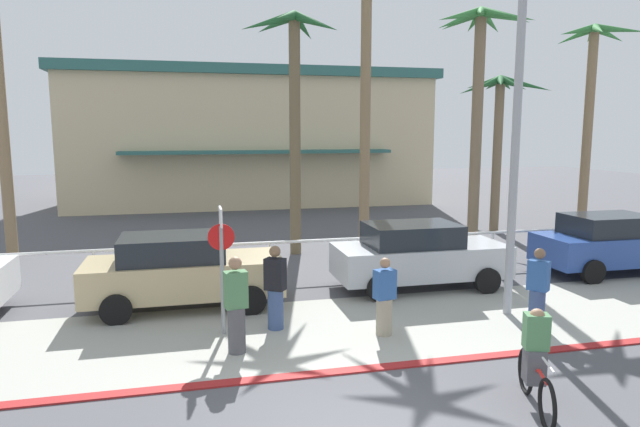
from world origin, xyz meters
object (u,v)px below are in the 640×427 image
object	(u,v)px
pedestrian_1	(236,309)
palm_tree_6	(592,84)
stop_sign_bike_lane	(222,252)
palm_tree_2	(294,80)
car_silver_2	(418,255)
cyclist_red_0	(536,361)
pedestrian_0	(275,291)
car_blue_3	(613,243)
pedestrian_3	(538,292)
palm_tree_4	(480,67)
palm_tree_5	(500,109)
palm_tree_3	(366,45)
streetlight_curb	(523,119)
pedestrian_2	(384,300)
car_tan_1	(182,270)

from	to	relation	value
pedestrian_1	palm_tree_6	bearing A→B (deg)	32.29
stop_sign_bike_lane	palm_tree_6	world-z (taller)	palm_tree_6
stop_sign_bike_lane	palm_tree_2	size ratio (longest dim) A/B	0.33
car_silver_2	cyclist_red_0	bearing A→B (deg)	-97.73
cyclist_red_0	pedestrian_0	bearing A→B (deg)	128.30
car_blue_3	pedestrian_3	distance (m)	5.98
palm_tree_4	cyclist_red_0	distance (m)	12.08
palm_tree_2	palm_tree_6	bearing A→B (deg)	5.01
palm_tree_5	stop_sign_bike_lane	bearing A→B (deg)	-140.86
palm_tree_6	pedestrian_1	world-z (taller)	palm_tree_6
palm_tree_4	pedestrian_3	xyz separation A→B (m)	(-2.36, -6.99, -5.29)
stop_sign_bike_lane	palm_tree_3	size ratio (longest dim) A/B	0.26
palm_tree_2	streetlight_curb	bearing A→B (deg)	-65.43
car_silver_2	pedestrian_1	world-z (taller)	pedestrian_1
palm_tree_6	pedestrian_2	world-z (taller)	palm_tree_6
palm_tree_2	pedestrian_2	size ratio (longest dim) A/B	4.92
palm_tree_3	car_silver_2	world-z (taller)	palm_tree_3
palm_tree_4	pedestrian_3	size ratio (longest dim) A/B	4.72
palm_tree_4	car_blue_3	xyz separation A→B (m)	(2.47, -3.47, -5.20)
stop_sign_bike_lane	pedestrian_3	world-z (taller)	stop_sign_bike_lane
stop_sign_bike_lane	palm_tree_6	size ratio (longest dim) A/B	0.32
palm_tree_3	car_tan_1	xyz separation A→B (m)	(-6.21, -5.82, -6.05)
palm_tree_2	car_blue_3	distance (m)	10.66
palm_tree_3	cyclist_red_0	bearing A→B (deg)	-95.60
car_silver_2	pedestrian_0	xyz separation A→B (m)	(-4.06, -2.22, -0.06)
car_blue_3	pedestrian_0	distance (m)	10.33
palm_tree_2	palm_tree_6	world-z (taller)	palm_tree_6
pedestrian_0	pedestrian_2	world-z (taller)	pedestrian_0
car_blue_3	pedestrian_2	size ratio (longest dim) A/B	2.79
palm_tree_4	palm_tree_2	bearing A→B (deg)	168.58
palm_tree_4	palm_tree_6	xyz separation A→B (m)	(5.98, 2.22, -0.27)
cyclist_red_0	pedestrian_1	world-z (taller)	pedestrian_1
streetlight_curb	palm_tree_6	distance (m)	12.07
palm_tree_3	car_tan_1	bearing A→B (deg)	-136.88
palm_tree_5	pedestrian_1	bearing A→B (deg)	-137.51
pedestrian_2	pedestrian_3	distance (m)	3.20
car_blue_3	pedestrian_1	xyz separation A→B (m)	(-10.94, -3.44, -0.03)
palm_tree_6	car_silver_2	distance (m)	12.20
palm_tree_4	pedestrian_1	world-z (taller)	palm_tree_4
palm_tree_4	car_tan_1	bearing A→B (deg)	-157.59
car_silver_2	car_blue_3	world-z (taller)	same
palm_tree_5	pedestrian_0	size ratio (longest dim) A/B	3.55
palm_tree_4	pedestrian_0	size ratio (longest dim) A/B	4.53
car_blue_3	pedestrian_1	bearing A→B (deg)	-162.56
streetlight_curb	pedestrian_0	bearing A→B (deg)	175.02
palm_tree_6	car_blue_3	size ratio (longest dim) A/B	1.83
car_silver_2	pedestrian_2	size ratio (longest dim) A/B	2.79
palm_tree_6	pedestrian_0	xyz separation A→B (m)	(-13.56, -8.06, -4.98)
car_silver_2	pedestrian_0	bearing A→B (deg)	-151.30
palm_tree_3	car_blue_3	bearing A→B (deg)	-43.45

